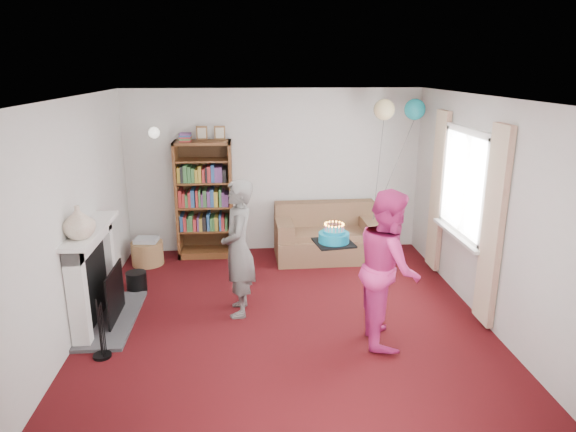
{
  "coord_description": "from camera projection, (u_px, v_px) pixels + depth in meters",
  "views": [
    {
      "loc": [
        -0.39,
        -5.26,
        2.81
      ],
      "look_at": [
        0.07,
        0.6,
        1.09
      ],
      "focal_mm": 32.0,
      "sensor_mm": 36.0,
      "label": 1
    }
  ],
  "objects": [
    {
      "name": "ceiling",
      "position": [
        286.0,
        98.0,
        5.15
      ],
      "size": [
        4.5,
        5.0,
        0.01
      ],
      "primitive_type": "cube",
      "color": "white",
      "rests_on": "wall_back"
    },
    {
      "name": "fireplace",
      "position": [
        99.0,
        280.0,
        5.73
      ],
      "size": [
        0.55,
        1.8,
        1.12
      ],
      "color": "#3F3F42",
      "rests_on": "ground"
    },
    {
      "name": "wall_left",
      "position": [
        70.0,
        222.0,
        5.33
      ],
      "size": [
        0.02,
        5.0,
        2.5
      ],
      "primitive_type": "cube",
      "color": "silver",
      "rests_on": "ground"
    },
    {
      "name": "window_bay",
      "position": [
        463.0,
        203.0,
        6.25
      ],
      "size": [
        0.14,
        2.02,
        2.2
      ],
      "color": "white",
      "rests_on": "ground"
    },
    {
      "name": "ground",
      "position": [
        286.0,
        322.0,
        5.85
      ],
      "size": [
        5.0,
        5.0,
        0.0
      ],
      "primitive_type": "plane",
      "color": "black",
      "rests_on": "ground"
    },
    {
      "name": "person_striped",
      "position": [
        238.0,
        249.0,
        5.87
      ],
      "size": [
        0.38,
        0.59,
        1.6
      ],
      "primitive_type": "imported",
      "rotation": [
        0.0,
        0.0,
        -1.57
      ],
      "color": "black",
      "rests_on": "ground"
    },
    {
      "name": "wall_back",
      "position": [
        274.0,
        171.0,
        7.9
      ],
      "size": [
        4.5,
        0.02,
        2.5
      ],
      "primitive_type": "cube",
      "color": "silver",
      "rests_on": "ground"
    },
    {
      "name": "wicker_basket",
      "position": [
        147.0,
        252.0,
        7.52
      ],
      "size": [
        0.46,
        0.46,
        0.4
      ],
      "rotation": [
        0.0,
        0.0,
        -0.11
      ],
      "color": "olive",
      "rests_on": "ground"
    },
    {
      "name": "wall_sconce",
      "position": [
        154.0,
        132.0,
        7.45
      ],
      "size": [
        0.16,
        0.23,
        0.16
      ],
      "color": "gold",
      "rests_on": "ground"
    },
    {
      "name": "bookcase",
      "position": [
        205.0,
        200.0,
        7.73
      ],
      "size": [
        0.83,
        0.42,
        1.97
      ],
      "color": "#472B14",
      "rests_on": "ground"
    },
    {
      "name": "sofa",
      "position": [
        326.0,
        237.0,
        7.79
      ],
      "size": [
        1.53,
        0.81,
        0.81
      ],
      "rotation": [
        0.0,
        0.0,
        0.02
      ],
      "color": "brown",
      "rests_on": "ground"
    },
    {
      "name": "wall_right",
      "position": [
        490.0,
        213.0,
        5.67
      ],
      "size": [
        0.02,
        5.0,
        2.5
      ],
      "primitive_type": "cube",
      "color": "silver",
      "rests_on": "ground"
    },
    {
      "name": "person_magenta",
      "position": [
        388.0,
        267.0,
        5.28
      ],
      "size": [
        0.69,
        0.85,
        1.64
      ],
      "primitive_type": "imported",
      "rotation": [
        0.0,
        0.0,
        1.48
      ],
      "color": "#C92874",
      "rests_on": "ground"
    },
    {
      "name": "mantel_vase",
      "position": [
        79.0,
        222.0,
        5.18
      ],
      "size": [
        0.43,
        0.43,
        0.34
      ],
      "primitive_type": "imported",
      "rotation": [
        0.0,
        0.0,
        0.41
      ],
      "color": "beige",
      "rests_on": "fireplace"
    },
    {
      "name": "balloons",
      "position": [
        400.0,
        110.0,
        7.23
      ],
      "size": [
        0.74,
        0.31,
        1.73
      ],
      "color": "#3F3F3F",
      "rests_on": "ground"
    },
    {
      "name": "birthday_cake",
      "position": [
        334.0,
        238.0,
        5.35
      ],
      "size": [
        0.38,
        0.38,
        0.22
      ],
      "rotation": [
        0.0,
        0.0,
        0.16
      ],
      "color": "black",
      "rests_on": "ground"
    }
  ]
}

